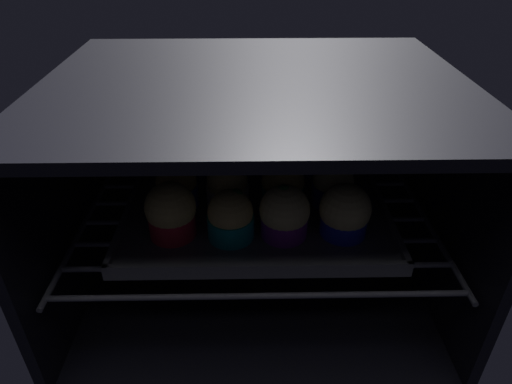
{
  "coord_description": "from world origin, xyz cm",
  "views": [
    {
      "loc": [
        -1.08,
        -37.79,
        55.08
      ],
      "look_at": [
        0.0,
        21.99,
        17.28
      ],
      "focal_mm": 31.25,
      "sensor_mm": 36.0,
      "label": 1
    }
  ],
  "objects_px": {
    "baking_tray": "(256,206)",
    "muffin_row1_col1": "(227,185)",
    "muffin_row0_col0": "(171,212)",
    "muffin_row0_col3": "(345,212)",
    "muffin_row1_col0": "(177,186)",
    "muffin_row1_col3": "(333,185)",
    "muffin_row0_col2": "(284,214)",
    "muffin_row2_col1": "(229,160)",
    "muffin_row0_col1": "(231,217)",
    "muffin_row1_col2": "(283,185)",
    "muffin_row2_col2": "(279,159)",
    "muffin_row2_col3": "(324,158)",
    "muffin_row2_col0": "(184,158)"
  },
  "relations": [
    {
      "from": "muffin_row0_col1",
      "to": "muffin_row1_col2",
      "type": "distance_m",
      "value": 0.12
    },
    {
      "from": "muffin_row0_col1",
      "to": "muffin_row2_col3",
      "type": "xyz_separation_m",
      "value": [
        0.16,
        0.17,
        0.0
      ]
    },
    {
      "from": "muffin_row0_col0",
      "to": "muffin_row0_col1",
      "type": "distance_m",
      "value": 0.08
    },
    {
      "from": "muffin_row1_col1",
      "to": "muffin_row2_col1",
      "type": "height_order",
      "value": "muffin_row1_col1"
    },
    {
      "from": "muffin_row0_col0",
      "to": "muffin_row0_col2",
      "type": "distance_m",
      "value": 0.16
    },
    {
      "from": "muffin_row2_col1",
      "to": "muffin_row0_col0",
      "type": "bearing_deg",
      "value": -115.67
    },
    {
      "from": "muffin_row2_col1",
      "to": "muffin_row2_col3",
      "type": "xyz_separation_m",
      "value": [
        0.16,
        0.0,
        0.0
      ]
    },
    {
      "from": "baking_tray",
      "to": "muffin_row2_col2",
      "type": "relative_size",
      "value": 5.25
    },
    {
      "from": "muffin_row0_col2",
      "to": "muffin_row1_col1",
      "type": "distance_m",
      "value": 0.12
    },
    {
      "from": "muffin_row0_col3",
      "to": "muffin_row1_col0",
      "type": "xyz_separation_m",
      "value": [
        -0.25,
        0.08,
        -0.0
      ]
    },
    {
      "from": "baking_tray",
      "to": "muffin_row1_col3",
      "type": "xyz_separation_m",
      "value": [
        0.12,
        0.0,
        0.04
      ]
    },
    {
      "from": "baking_tray",
      "to": "muffin_row1_col0",
      "type": "height_order",
      "value": "muffin_row1_col0"
    },
    {
      "from": "baking_tray",
      "to": "muffin_row1_col1",
      "type": "distance_m",
      "value": 0.06
    },
    {
      "from": "baking_tray",
      "to": "muffin_row0_col3",
      "type": "distance_m",
      "value": 0.15
    },
    {
      "from": "muffin_row2_col2",
      "to": "muffin_row1_col0",
      "type": "bearing_deg",
      "value": -153.45
    },
    {
      "from": "muffin_row1_col0",
      "to": "muffin_row1_col1",
      "type": "relative_size",
      "value": 0.93
    },
    {
      "from": "muffin_row0_col2",
      "to": "muffin_row1_col0",
      "type": "distance_m",
      "value": 0.18
    },
    {
      "from": "muffin_row2_col0",
      "to": "muffin_row2_col2",
      "type": "distance_m",
      "value": 0.16
    },
    {
      "from": "muffin_row1_col1",
      "to": "muffin_row2_col0",
      "type": "height_order",
      "value": "muffin_row2_col0"
    },
    {
      "from": "muffin_row2_col0",
      "to": "muffin_row2_col3",
      "type": "bearing_deg",
      "value": -0.07
    },
    {
      "from": "muffin_row0_col2",
      "to": "muffin_row1_col0",
      "type": "bearing_deg",
      "value": 152.83
    },
    {
      "from": "muffin_row0_col3",
      "to": "muffin_row1_col2",
      "type": "height_order",
      "value": "muffin_row0_col3"
    },
    {
      "from": "muffin_row0_col3",
      "to": "muffin_row2_col3",
      "type": "bearing_deg",
      "value": 91.62
    },
    {
      "from": "muffin_row1_col2",
      "to": "muffin_row2_col0",
      "type": "bearing_deg",
      "value": 152.91
    },
    {
      "from": "muffin_row0_col0",
      "to": "muffin_row1_col1",
      "type": "bearing_deg",
      "value": 44.71
    },
    {
      "from": "muffin_row1_col1",
      "to": "muffin_row2_col1",
      "type": "distance_m",
      "value": 0.08
    },
    {
      "from": "muffin_row0_col0",
      "to": "muffin_row0_col1",
      "type": "xyz_separation_m",
      "value": [
        0.08,
        -0.01,
        -0.0
      ]
    },
    {
      "from": "muffin_row1_col2",
      "to": "muffin_row1_col3",
      "type": "relative_size",
      "value": 1.01
    },
    {
      "from": "muffin_row0_col1",
      "to": "muffin_row1_col0",
      "type": "height_order",
      "value": "muffin_row0_col1"
    },
    {
      "from": "muffin_row0_col1",
      "to": "muffin_row2_col1",
      "type": "distance_m",
      "value": 0.17
    },
    {
      "from": "muffin_row1_col0",
      "to": "baking_tray",
      "type": "bearing_deg",
      "value": -0.81
    },
    {
      "from": "muffin_row1_col2",
      "to": "muffin_row2_col0",
      "type": "xyz_separation_m",
      "value": [
        -0.16,
        0.08,
        0.01
      ]
    },
    {
      "from": "muffin_row2_col0",
      "to": "muffin_row0_col3",
      "type": "bearing_deg",
      "value": -33.66
    },
    {
      "from": "muffin_row0_col0",
      "to": "muffin_row0_col2",
      "type": "xyz_separation_m",
      "value": [
        0.16,
        -0.0,
        -0.0
      ]
    },
    {
      "from": "muffin_row0_col2",
      "to": "muffin_row1_col1",
      "type": "bearing_deg",
      "value": 136.54
    },
    {
      "from": "muffin_row0_col1",
      "to": "muffin_row1_col3",
      "type": "bearing_deg",
      "value": 28.64
    },
    {
      "from": "muffin_row1_col3",
      "to": "muffin_row2_col1",
      "type": "distance_m",
      "value": 0.18
    },
    {
      "from": "muffin_row0_col2",
      "to": "muffin_row1_col3",
      "type": "height_order",
      "value": "muffin_row0_col2"
    },
    {
      "from": "baking_tray",
      "to": "muffin_row1_col2",
      "type": "xyz_separation_m",
      "value": [
        0.04,
        0.0,
        0.04
      ]
    },
    {
      "from": "baking_tray",
      "to": "muffin_row0_col3",
      "type": "height_order",
      "value": "muffin_row0_col3"
    },
    {
      "from": "muffin_row0_col2",
      "to": "muffin_row0_col3",
      "type": "height_order",
      "value": "muffin_row0_col2"
    },
    {
      "from": "muffin_row0_col1",
      "to": "muffin_row0_col2",
      "type": "xyz_separation_m",
      "value": [
        0.08,
        0.0,
        0.0
      ]
    },
    {
      "from": "baking_tray",
      "to": "muffin_row1_col0",
      "type": "distance_m",
      "value": 0.13
    },
    {
      "from": "muffin_row0_col1",
      "to": "muffin_row1_col0",
      "type": "bearing_deg",
      "value": 135.09
    },
    {
      "from": "baking_tray",
      "to": "muffin_row1_col1",
      "type": "bearing_deg",
      "value": -176.14
    },
    {
      "from": "muffin_row1_col0",
      "to": "muffin_row0_col0",
      "type": "bearing_deg",
      "value": -87.81
    },
    {
      "from": "muffin_row1_col2",
      "to": "muffin_row1_col3",
      "type": "height_order",
      "value": "same"
    },
    {
      "from": "muffin_row1_col1",
      "to": "muffin_row1_col3",
      "type": "xyz_separation_m",
      "value": [
        0.17,
        0.0,
        -0.0
      ]
    },
    {
      "from": "muffin_row1_col3",
      "to": "muffin_row2_col1",
      "type": "bearing_deg",
      "value": 154.16
    },
    {
      "from": "muffin_row1_col2",
      "to": "muffin_row0_col1",
      "type": "bearing_deg",
      "value": -133.06
    }
  ]
}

